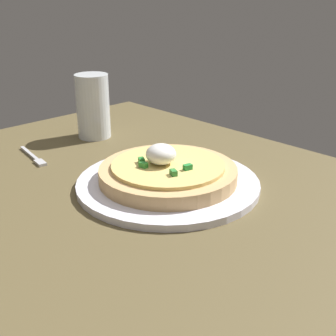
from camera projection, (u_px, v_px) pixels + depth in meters
dining_table at (91, 222)px, 61.07cm from camera, size 91.43×88.74×2.33cm
plate at (168, 183)px, 68.89cm from camera, size 28.15×28.15×1.09cm
pizza at (167, 171)px, 68.16cm from camera, size 21.19×21.19×5.82cm
cup_near at (93, 109)px, 89.73cm from camera, size 6.66×6.66×12.78cm
fork at (34, 158)px, 79.95cm from camera, size 11.10×2.68×0.50cm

